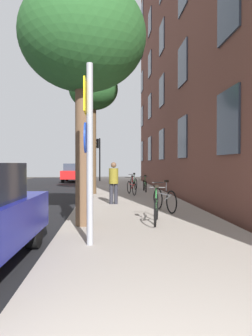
{
  "coord_description": "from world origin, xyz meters",
  "views": [
    {
      "loc": [
        0.05,
        -1.24,
        1.62
      ],
      "look_at": [
        0.95,
        12.22,
        1.43
      ],
      "focal_mm": 32.63,
      "sensor_mm": 36.0,
      "label": 1
    }
  ],
  "objects_px": {
    "bicycle_2": "(132,187)",
    "car_1": "(74,172)",
    "traffic_light": "(99,152)",
    "tree_near": "(83,40)",
    "bicycle_0": "(156,208)",
    "sign_post": "(88,143)",
    "bicycle_1": "(164,199)",
    "bicycle_4": "(134,183)",
    "pedestrian_0": "(114,180)",
    "tree_far": "(93,90)",
    "bicycle_3": "(145,185)"
  },
  "relations": [
    {
      "from": "bicycle_1",
      "to": "pedestrian_0",
      "type": "xyz_separation_m",
      "value": [
        -1.55,
        1.84,
        0.5
      ]
    },
    {
      "from": "bicycle_0",
      "to": "bicycle_2",
      "type": "xyz_separation_m",
      "value": [
        -0.03,
        7.07,
        -0.02
      ]
    },
    {
      "from": "sign_post",
      "to": "bicycle_2",
      "type": "height_order",
      "value": "sign_post"
    },
    {
      "from": "traffic_light",
      "to": "pedestrian_0",
      "type": "height_order",
      "value": "traffic_light"
    },
    {
      "from": "tree_far",
      "to": "pedestrian_0",
      "type": "xyz_separation_m",
      "value": [
        0.9,
        -3.91,
        -4.24
      ]
    },
    {
      "from": "tree_near",
      "to": "bicycle_0",
      "type": "height_order",
      "value": "tree_near"
    },
    {
      "from": "tree_far",
      "to": "car_1",
      "type": "xyz_separation_m",
      "value": [
        -2.17,
        11.87,
        -4.4
      ]
    },
    {
      "from": "bicycle_0",
      "to": "sign_post",
      "type": "bearing_deg",
      "value": -128.93
    },
    {
      "from": "bicycle_4",
      "to": "sign_post",
      "type": "bearing_deg",
      "value": -99.16
    },
    {
      "from": "bicycle_0",
      "to": "tree_far",
      "type": "bearing_deg",
      "value": 103.86
    },
    {
      "from": "bicycle_0",
      "to": "car_1",
      "type": "bearing_deg",
      "value": 101.73
    },
    {
      "from": "sign_post",
      "to": "bicycle_4",
      "type": "height_order",
      "value": "sign_post"
    },
    {
      "from": "sign_post",
      "to": "bicycle_0",
      "type": "distance_m",
      "value": 2.94
    },
    {
      "from": "traffic_light",
      "to": "tree_near",
      "type": "xyz_separation_m",
      "value": [
        0.08,
        -19.08,
        1.96
      ]
    },
    {
      "from": "bicycle_3",
      "to": "pedestrian_0",
      "type": "relative_size",
      "value": 1.06
    },
    {
      "from": "bicycle_1",
      "to": "pedestrian_0",
      "type": "height_order",
      "value": "pedestrian_0"
    },
    {
      "from": "sign_post",
      "to": "tree_near",
      "type": "height_order",
      "value": "tree_near"
    },
    {
      "from": "sign_post",
      "to": "bicycle_1",
      "type": "xyz_separation_m",
      "value": [
        2.16,
        3.83,
        -1.49
      ]
    },
    {
      "from": "car_1",
      "to": "traffic_light",
      "type": "bearing_deg",
      "value": -14.62
    },
    {
      "from": "sign_post",
      "to": "traffic_light",
      "type": "relative_size",
      "value": 0.9
    },
    {
      "from": "tree_near",
      "to": "bicycle_1",
      "type": "height_order",
      "value": "tree_near"
    },
    {
      "from": "traffic_light",
      "to": "sign_post",
      "type": "bearing_deg",
      "value": -89.17
    },
    {
      "from": "bicycle_4",
      "to": "tree_far",
      "type": "bearing_deg",
      "value": -131.87
    },
    {
      "from": "bicycle_4",
      "to": "traffic_light",
      "type": "bearing_deg",
      "value": 104.31
    },
    {
      "from": "bicycle_0",
      "to": "bicycle_3",
      "type": "xyz_separation_m",
      "value": [
        0.81,
        8.54,
        -0.03
      ]
    },
    {
      "from": "tree_near",
      "to": "pedestrian_0",
      "type": "height_order",
      "value": "tree_near"
    },
    {
      "from": "bicycle_0",
      "to": "bicycle_3",
      "type": "distance_m",
      "value": 8.58
    },
    {
      "from": "bicycle_3",
      "to": "car_1",
      "type": "height_order",
      "value": "car_1"
    },
    {
      "from": "tree_far",
      "to": "traffic_light",
      "type": "bearing_deg",
      "value": 90.08
    },
    {
      "from": "bicycle_2",
      "to": "tree_near",
      "type": "bearing_deg",
      "value": -103.9
    },
    {
      "from": "traffic_light",
      "to": "pedestrian_0",
      "type": "relative_size",
      "value": 2.38
    },
    {
      "from": "tree_far",
      "to": "bicycle_1",
      "type": "relative_size",
      "value": 3.79
    },
    {
      "from": "bicycle_4",
      "to": "bicycle_1",
      "type": "bearing_deg",
      "value": -88.5
    },
    {
      "from": "bicycle_3",
      "to": "tree_near",
      "type": "bearing_deg",
      "value": -106.77
    },
    {
      "from": "tree_far",
      "to": "bicycle_3",
      "type": "xyz_separation_m",
      "value": [
        2.69,
        0.94,
        -4.78
      ]
    },
    {
      "from": "sign_post",
      "to": "bicycle_4",
      "type": "distance_m",
      "value": 12.31
    },
    {
      "from": "bicycle_1",
      "to": "bicycle_4",
      "type": "height_order",
      "value": "bicycle_1"
    },
    {
      "from": "traffic_light",
      "to": "bicycle_1",
      "type": "xyz_separation_m",
      "value": [
        2.46,
        -17.05,
        -2.14
      ]
    },
    {
      "from": "bicycle_1",
      "to": "bicycle_4",
      "type": "distance_m",
      "value": 8.24
    },
    {
      "from": "bicycle_1",
      "to": "bicycle_2",
      "type": "bearing_deg",
      "value": 96.53
    },
    {
      "from": "traffic_light",
      "to": "tree_near",
      "type": "bearing_deg",
      "value": -89.77
    },
    {
      "from": "bicycle_2",
      "to": "bicycle_1",
      "type": "bearing_deg",
      "value": -83.47
    },
    {
      "from": "bicycle_0",
      "to": "bicycle_3",
      "type": "bearing_deg",
      "value": 84.59
    },
    {
      "from": "pedestrian_0",
      "to": "traffic_light",
      "type": "bearing_deg",
      "value": 93.42
    },
    {
      "from": "sign_post",
      "to": "tree_far",
      "type": "distance_m",
      "value": 10.11
    },
    {
      "from": "tree_near",
      "to": "tree_far",
      "type": "height_order",
      "value": "tree_far"
    },
    {
      "from": "tree_far",
      "to": "bicycle_2",
      "type": "xyz_separation_m",
      "value": [
        1.85,
        -0.54,
        -4.76
      ]
    },
    {
      "from": "car_1",
      "to": "bicycle_2",
      "type": "bearing_deg",
      "value": -72.05
    },
    {
      "from": "bicycle_2",
      "to": "car_1",
      "type": "relative_size",
      "value": 0.37
    },
    {
      "from": "bicycle_3",
      "to": "traffic_light",
      "type": "bearing_deg",
      "value": 104.6
    }
  ]
}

